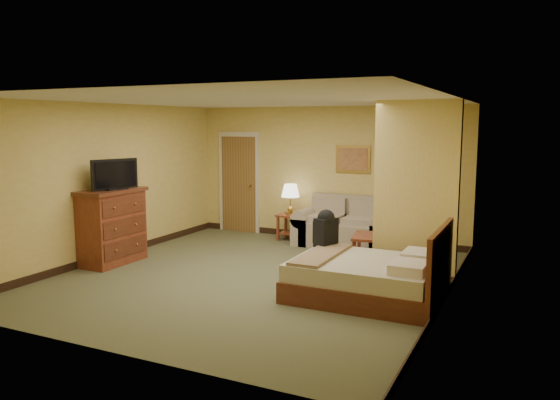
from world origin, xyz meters
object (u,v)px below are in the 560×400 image
Objects in this scene: coffee_table at (377,244)px; dresser at (112,226)px; bed at (370,277)px; loveseat at (345,230)px.

coffee_table is 4.30m from dresser.
bed is (4.30, 0.04, -0.34)m from dresser.
dresser is (-3.01, -2.84, 0.31)m from loveseat.
bed reaches higher than coffee_table.
bed is (1.29, -2.80, -0.02)m from loveseat.
loveseat is at bearing 129.97° from coffee_table.
dresser is 0.64× the size of bed.
loveseat is at bearing 114.81° from bed.
coffee_table is 1.76m from bed.
dresser reaches higher than loveseat.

